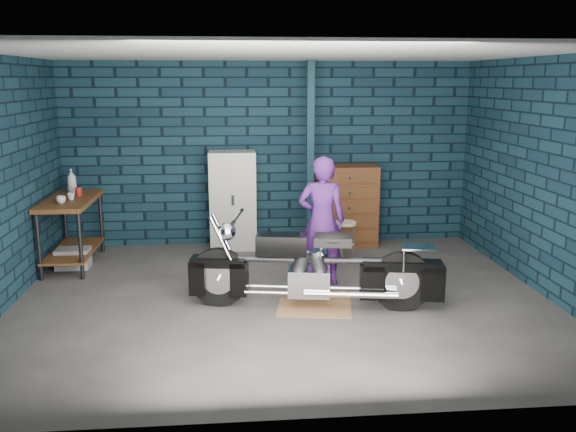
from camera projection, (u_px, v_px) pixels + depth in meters
name	position (u px, v px, depth m)	size (l,w,h in m)	color
ground	(283.00, 299.00, 6.91)	(6.00, 6.00, 0.00)	#55524F
room_walls	(279.00, 127.00, 7.03)	(6.02, 5.01, 2.71)	#0E2431
support_post	(310.00, 159.00, 8.55)	(0.10, 0.10, 2.70)	#102A35
workbench	(72.00, 232.00, 8.09)	(0.60, 1.40, 0.91)	brown
drip_mat	(315.00, 307.00, 6.65)	(0.80, 0.60, 0.01)	olive
motorcycle	(315.00, 263.00, 6.54)	(2.33, 0.63, 1.03)	black
person	(322.00, 221.00, 7.31)	(0.57, 0.37, 1.56)	#52217D
storage_bin	(73.00, 258.00, 8.04)	(0.42, 0.30, 0.26)	gray
locker	(233.00, 200.00, 8.87)	(0.67, 0.48, 1.43)	beige
tool_chest	(346.00, 206.00, 9.04)	(0.90, 0.50, 1.20)	brown
shop_stool	(345.00, 242.00, 8.27)	(0.31, 0.31, 0.56)	beige
cup_a	(61.00, 200.00, 7.67)	(0.12, 0.12, 0.09)	beige
cup_b	(71.00, 196.00, 7.89)	(0.10, 0.10, 0.09)	beige
mug_red	(79.00, 192.00, 8.15)	(0.09, 0.09, 0.12)	maroon
bottle	(72.00, 181.00, 8.38)	(0.13, 0.13, 0.33)	gray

